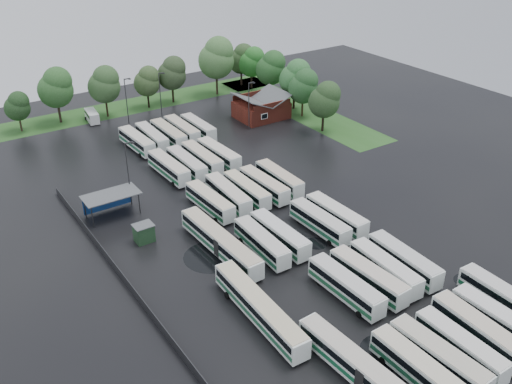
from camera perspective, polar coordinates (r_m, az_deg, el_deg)
ground at (r=78.29m, az=3.70°, el=-5.48°), size 160.00×160.00×0.00m
brick_building at (r=121.14m, az=0.54°, el=8.28°), size 10.07×8.60×5.39m
wash_shed at (r=86.72m, az=-14.37°, el=-0.46°), size 8.20×4.20×3.58m
utility_hut at (r=80.11m, az=-11.15°, el=-4.03°), size 2.70×2.20×2.62m
grass_strip_north at (r=130.79m, az=-13.14°, el=8.21°), size 80.00×10.00×0.01m
grass_strip_east at (r=127.38m, az=4.28°, el=8.34°), size 10.00×50.00×0.01m
west_fence at (r=75.24m, az=-13.85°, el=-7.39°), size 0.10×50.00×1.20m
bus_r0c0 at (r=60.77m, az=15.84°, el=-16.59°), size 2.38×10.86×3.02m
bus_r0c1 at (r=62.42m, az=17.80°, el=-15.44°), size 2.84×11.26×3.11m
bus_r0c2 at (r=64.47m, az=19.77°, el=-14.28°), size 2.36×10.62×2.95m
bus_r0c3 at (r=66.82m, az=21.30°, el=-12.76°), size 2.82×11.25×3.11m
bus_r0c4 at (r=68.96m, az=23.08°, el=-11.75°), size 2.50×10.98×3.05m
bus_r1c1 at (r=69.15m, az=8.98°, el=-9.27°), size 2.56×11.17×3.10m
bus_r1c2 at (r=71.03m, az=11.15°, el=-8.33°), size 2.87×11.30×3.12m
bus_r1c3 at (r=72.96m, az=12.79°, el=-7.46°), size 2.79×11.07×3.06m
bus_r1c4 at (r=74.96m, az=14.59°, el=-6.61°), size 2.78×11.18×3.09m
bus_r2c0 at (r=76.00m, az=0.56°, el=-5.07°), size 2.68×10.87×3.00m
bus_r2c1 at (r=77.61m, az=2.38°, el=-4.29°), size 2.47×11.01×3.06m
bus_r2c3 at (r=80.91m, az=6.39°, el=-2.99°), size 2.50×10.89×3.02m
bus_r2c4 at (r=82.75m, az=8.03°, el=-2.31°), size 2.59×11.04×3.06m
bus_r3c0 at (r=85.81m, az=-4.63°, el=-0.94°), size 2.69×10.81×2.99m
bus_r3c1 at (r=87.51m, az=-2.83°, el=-0.22°), size 2.83×11.15×3.08m
bus_r3c2 at (r=88.76m, az=-0.94°, el=0.21°), size 2.33×10.65×2.96m
bus_r3c3 at (r=90.15m, az=0.80°, el=0.70°), size 2.59×10.85×3.00m
bus_r3c4 at (r=92.26m, az=2.35°, el=1.35°), size 2.46×10.75×2.98m
bus_r4c0 at (r=96.81m, az=-8.72°, el=2.44°), size 2.66×11.20×3.10m
bus_r4c1 at (r=97.79m, az=-6.96°, el=2.83°), size 2.40×11.02×3.07m
bus_r4c2 at (r=99.48m, az=-5.43°, el=3.39°), size 2.40×11.14×3.10m
bus_r4c3 at (r=100.80m, az=-3.76°, el=3.81°), size 2.77×11.20×3.10m
bus_r5c0 at (r=108.12m, az=-11.83°, el=4.99°), size 2.75×11.01×3.04m
bus_r5c1 at (r=109.46m, az=-10.36°, el=5.42°), size 2.56×10.91×3.02m
bus_r5c2 at (r=110.21m, az=-8.74°, el=5.75°), size 2.42×11.23×3.12m
bus_r5c3 at (r=111.94m, az=-7.42°, el=6.20°), size 2.40×11.08×3.08m
bus_r5c4 at (r=112.91m, az=-5.79°, el=6.46°), size 2.30×10.62×2.95m
artic_bus_west_a at (r=59.37m, az=10.49°, el=-17.12°), size 3.09×16.30×3.01m
artic_bus_west_b at (r=76.00m, az=-3.58°, el=-5.06°), size 2.83×16.85×3.12m
artic_bus_west_c at (r=65.21m, az=0.33°, el=-11.55°), size 2.94×16.61×3.07m
minibus at (r=123.87m, az=-16.08°, el=7.33°), size 2.60×5.54×2.33m
tree_north_0 at (r=122.22m, az=-22.73°, el=7.95°), size 4.99×4.99×8.27m
tree_north_1 at (r=123.48m, az=-19.35°, el=9.86°), size 7.09×7.09×11.74m
tree_north_2 at (r=124.10m, az=-14.89°, el=10.39°), size 6.68×6.68×11.07m
tree_north_3 at (r=127.90m, az=-10.80°, el=10.86°), size 5.67×5.67×9.39m
tree_north_4 at (r=130.10m, az=-8.36°, el=11.71°), size 6.40×6.40×10.61m
tree_north_5 at (r=133.82m, az=-3.92°, el=13.28°), size 8.22×8.22×13.61m
tree_north_6 at (r=140.99m, az=-1.40°, el=13.20°), size 6.17×6.17×10.23m
tree_east_0 at (r=113.40m, az=6.95°, el=9.18°), size 6.20×6.20×10.27m
tree_east_1 at (r=120.91m, az=4.84°, el=10.52°), size 6.21×6.21×10.28m
tree_east_2 at (r=125.00m, az=4.00°, el=11.39°), size 6.67×6.67×11.05m
tree_east_3 at (r=131.70m, az=1.55°, el=12.34°), size 6.68×6.68×11.06m
tree_east_4 at (r=138.72m, az=-0.37°, el=12.91°), size 6.09×6.09×10.09m
lamp_post_ne at (r=113.44m, az=-0.66°, el=8.90°), size 1.51×0.29×9.80m
lamp_post_nw at (r=87.45m, az=-12.63°, el=2.22°), size 1.59×0.31×10.30m
lamp_post_back_w at (r=118.69m, az=-12.79°, el=9.09°), size 1.51×0.29×9.79m
lamp_post_back_e at (r=122.54m, az=-9.52°, el=9.90°), size 1.44×0.28×9.36m
puddle_0 at (r=64.11m, az=12.86°, el=-15.32°), size 5.59×5.59×0.01m
puddle_1 at (r=69.70m, az=19.62°, el=-12.30°), size 3.30×3.30×0.01m
puddle_2 at (r=76.38m, az=-4.47°, el=-6.47°), size 7.55×7.55×0.01m
puddle_3 at (r=79.24m, az=6.09°, el=-5.13°), size 3.06×3.06×0.01m
puddle_4 at (r=76.55m, az=20.31°, el=-8.35°), size 3.19×3.19×0.01m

